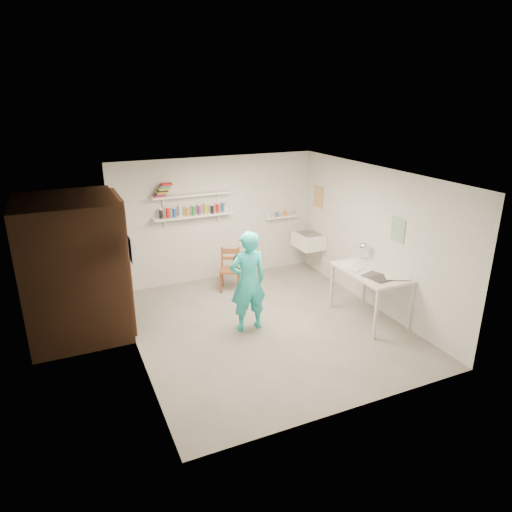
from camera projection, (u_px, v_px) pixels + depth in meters
name	position (u px, v px, depth m)	size (l,w,h in m)	color
floor	(266.00, 326.00, 7.29)	(4.00, 4.50, 0.02)	slate
ceiling	(268.00, 175.00, 6.47)	(4.00, 4.50, 0.02)	silver
wall_back	(217.00, 219.00, 8.82)	(4.00, 0.02, 2.40)	silver
wall_front	(356.00, 319.00, 4.94)	(4.00, 0.02, 2.40)	silver
wall_left	(131.00, 275.00, 6.11)	(0.02, 4.50, 2.40)	silver
wall_right	(375.00, 238.00, 7.65)	(0.02, 4.50, 2.40)	silver
doorway_recess	(122.00, 264.00, 7.08)	(0.02, 0.90, 2.00)	black
corridor_box	(73.00, 268.00, 6.79)	(1.40, 1.50, 2.10)	brown
door_lintel	(117.00, 197.00, 6.73)	(0.06, 1.05, 0.10)	brown
door_jamb_near	(129.00, 275.00, 6.66)	(0.06, 0.10, 2.00)	brown
door_jamb_far	(119.00, 254.00, 7.52)	(0.06, 0.10, 2.00)	brown
shelf_lower	(193.00, 216.00, 8.46)	(1.50, 0.22, 0.03)	white
shelf_upper	(192.00, 195.00, 8.33)	(1.50, 0.22, 0.03)	white
ledge_shelf	(281.00, 217.00, 9.29)	(0.70, 0.14, 0.03)	white
poster_left	(130.00, 249.00, 6.04)	(0.01, 0.28, 0.36)	#334C7F
poster_right_a	(318.00, 197.00, 9.07)	(0.01, 0.34, 0.42)	#995933
poster_right_b	(398.00, 230.00, 7.07)	(0.01, 0.30, 0.38)	#3F724C
belfast_sink	(309.00, 240.00, 9.18)	(0.48, 0.60, 0.30)	white
man	(248.00, 281.00, 6.93)	(0.58, 0.38, 1.60)	#26BEBA
wall_clock	(242.00, 260.00, 7.03)	(0.29, 0.29, 0.04)	beige
wooden_chair	(230.00, 270.00, 8.47)	(0.37, 0.36, 0.80)	brown
work_table	(370.00, 295.00, 7.38)	(0.76, 1.26, 0.84)	silver
desk_lamp	(364.00, 247.00, 7.68)	(0.16, 0.16, 0.16)	silver
spray_cans	(193.00, 211.00, 8.43)	(1.34, 0.06, 0.17)	black
book_stack	(163.00, 190.00, 8.08)	(0.32, 0.14, 0.22)	red
ledge_pots	(281.00, 214.00, 9.27)	(0.48, 0.07, 0.09)	silver
papers	(372.00, 270.00, 7.24)	(0.30, 0.22, 0.02)	silver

